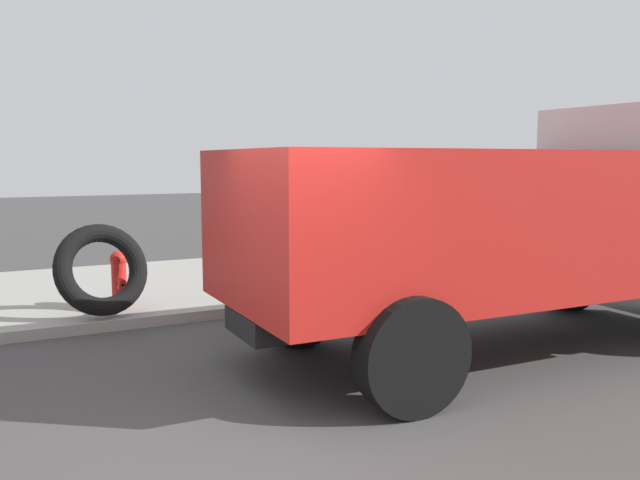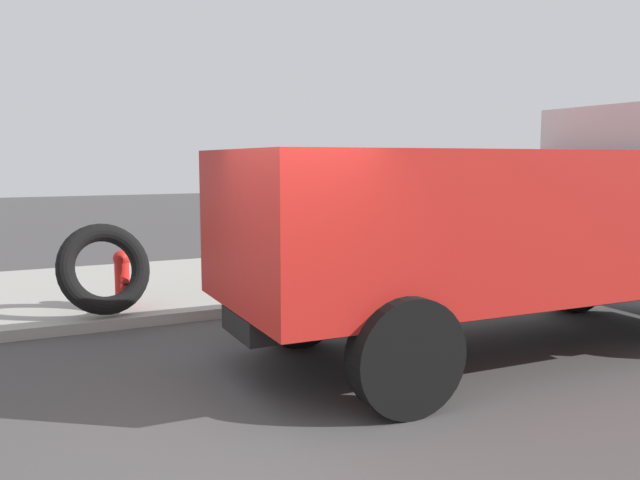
{
  "view_description": "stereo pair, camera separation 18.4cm",
  "coord_description": "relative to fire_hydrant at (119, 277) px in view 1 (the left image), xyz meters",
  "views": [
    {
      "loc": [
        -1.9,
        -5.0,
        2.3
      ],
      "look_at": [
        2.0,
        2.43,
        1.28
      ],
      "focal_mm": 37.2,
      "sensor_mm": 36.0,
      "label": 1
    },
    {
      "loc": [
        -1.73,
        -5.08,
        2.3
      ],
      "look_at": [
        2.0,
        2.43,
        1.28
      ],
      "focal_mm": 37.2,
      "sensor_mm": 36.0,
      "label": 2
    }
  ],
  "objects": [
    {
      "name": "loose_tire",
      "position": [
        -0.32,
        -0.51,
        0.21
      ],
      "size": [
        1.38,
        0.86,
        1.3
      ],
      "primitive_type": "torus",
      "rotation": [
        1.24,
        0.0,
        0.16
      ],
      "color": "black",
      "rests_on": "sidewalk_curb"
    },
    {
      "name": "dump_truck_red",
      "position": [
        4.11,
        -3.94,
        1.02
      ],
      "size": [
        7.07,
        2.96,
        3.0
      ],
      "color": "red",
      "rests_on": "ground"
    },
    {
      "name": "ground_plane",
      "position": [
        0.07,
        -4.85,
        -0.59
      ],
      "size": [
        80.0,
        80.0,
        0.0
      ],
      "primitive_type": "plane",
      "color": "#423F3F"
    },
    {
      "name": "sidewalk_curb",
      "position": [
        0.07,
        1.65,
        -0.52
      ],
      "size": [
        36.0,
        5.0,
        0.15
      ],
      "primitive_type": "cube",
      "color": "#99968E",
      "rests_on": "ground"
    },
    {
      "name": "fire_hydrant",
      "position": [
        0.0,
        0.0,
        0.0
      ],
      "size": [
        0.25,
        0.56,
        0.83
      ],
      "color": "red",
      "rests_on": "sidewalk_curb"
    }
  ]
}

